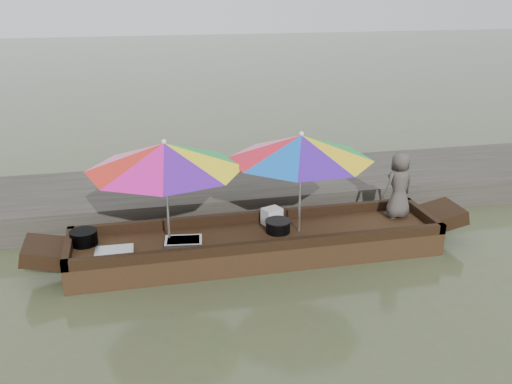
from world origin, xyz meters
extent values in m
plane|color=#404C2F|center=(0.00, 0.00, 0.00)|extent=(80.00, 80.00, 0.00)
cube|color=#2D2B26|center=(0.00, 2.20, 0.25)|extent=(22.00, 2.20, 0.50)
cube|color=black|center=(0.00, 0.00, 0.17)|extent=(5.52, 1.20, 0.35)
cylinder|color=black|center=(-2.51, 0.25, 0.45)|extent=(0.39, 0.39, 0.21)
cube|color=silver|center=(-1.12, -0.12, 0.39)|extent=(0.57, 0.43, 0.09)
cube|color=silver|center=(-2.09, -0.19, 0.38)|extent=(0.53, 0.38, 0.06)
cylinder|color=black|center=(0.33, 0.04, 0.44)|extent=(0.37, 0.37, 0.17)
cube|color=silver|center=(0.31, 0.36, 0.48)|extent=(0.34, 0.30, 0.26)
imported|color=#443E39|center=(2.35, 0.20, 0.89)|extent=(0.60, 0.46, 1.08)
camera|label=1|loc=(-1.74, -7.59, 3.89)|focal=40.00mm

